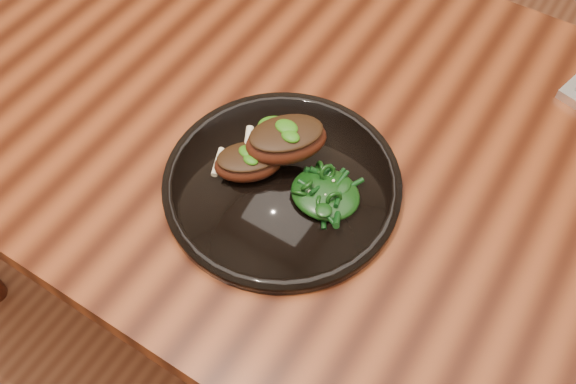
{
  "coord_description": "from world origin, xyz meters",
  "views": [
    {
      "loc": [
        0.25,
        -0.54,
        1.45
      ],
      "look_at": [
        0.0,
        -0.15,
        0.78
      ],
      "focal_mm": 40.0,
      "sensor_mm": 36.0,
      "label": 1
    }
  ],
  "objects_px": {
    "lamb_chop_front": "(248,162)",
    "greens_heap": "(325,191)",
    "desk": "(339,167)",
    "plate": "(282,183)"
  },
  "relations": [
    {
      "from": "plate",
      "to": "lamb_chop_front",
      "type": "relative_size",
      "value": 3.01
    },
    {
      "from": "greens_heap",
      "to": "lamb_chop_front",
      "type": "bearing_deg",
      "value": -170.96
    },
    {
      "from": "lamb_chop_front",
      "to": "greens_heap",
      "type": "distance_m",
      "value": 0.11
    },
    {
      "from": "desk",
      "to": "lamb_chop_front",
      "type": "height_order",
      "value": "lamb_chop_front"
    },
    {
      "from": "plate",
      "to": "greens_heap",
      "type": "bearing_deg",
      "value": 5.19
    },
    {
      "from": "lamb_chop_front",
      "to": "greens_heap",
      "type": "xyz_separation_m",
      "value": [
        0.11,
        0.02,
        -0.0
      ]
    },
    {
      "from": "desk",
      "to": "greens_heap",
      "type": "height_order",
      "value": "greens_heap"
    },
    {
      "from": "greens_heap",
      "to": "desk",
      "type": "bearing_deg",
      "value": 108.49
    },
    {
      "from": "plate",
      "to": "lamb_chop_front",
      "type": "bearing_deg",
      "value": -165.87
    },
    {
      "from": "lamb_chop_front",
      "to": "plate",
      "type": "bearing_deg",
      "value": 14.13
    }
  ]
}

